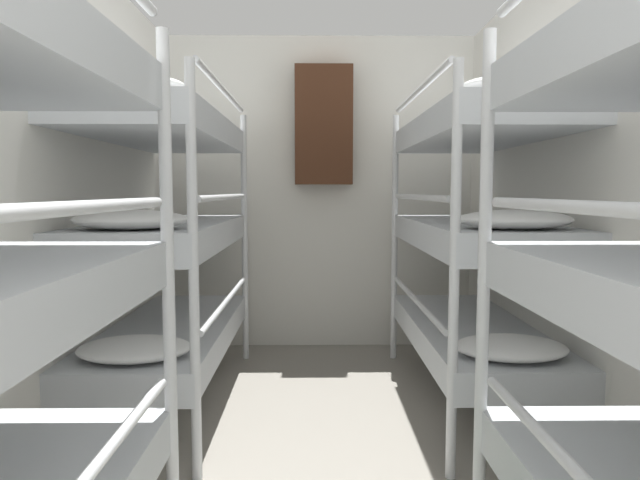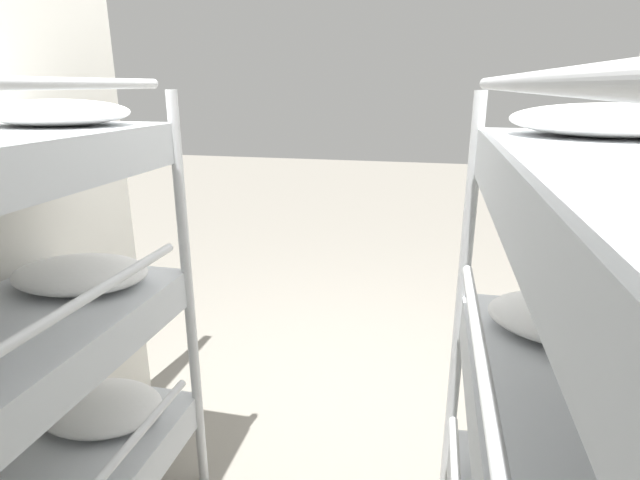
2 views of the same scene
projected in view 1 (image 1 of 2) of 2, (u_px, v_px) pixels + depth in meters
The scene contains 4 objects.
wall_back at pixel (319, 194), 4.54m from camera, with size 2.53×0.06×2.44m.
bunk_stack_left_far at pixel (167, 234), 3.21m from camera, with size 0.68×1.83×1.82m.
bunk_stack_right_far at pixel (475, 233), 3.23m from camera, with size 0.68×1.83×1.82m.
hanging_coat at pixel (324, 125), 4.35m from camera, with size 0.44×0.12×0.90m.
Camera 1 is at (-0.05, 0.39, 1.25)m, focal length 32.00 mm.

